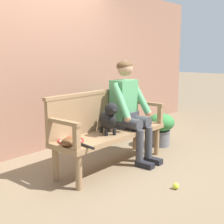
# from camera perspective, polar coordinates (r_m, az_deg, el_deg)

# --- Properties ---
(ground_plane) EXTENTS (40.00, 40.00, 0.00)m
(ground_plane) POSITION_cam_1_polar(r_m,az_deg,el_deg) (4.02, 0.00, -9.83)
(ground_plane) COLOR #7A664C
(brick_garden_fence) EXTENTS (8.00, 0.30, 2.53)m
(brick_garden_fence) POSITION_cam_1_polar(r_m,az_deg,el_deg) (4.76, -12.83, 8.63)
(brick_garden_fence) COLOR #936651
(brick_garden_fence) RESTS_ON ground
(hedge_bush_mid_left) EXTENTS (0.92, 0.85, 0.76)m
(hedge_bush_mid_left) POSITION_cam_1_polar(r_m,az_deg,el_deg) (5.23, -1.81, -0.70)
(hedge_bush_mid_left) COLOR #194C1E
(hedge_bush_mid_left) RESTS_ON ground
(garden_bench) EXTENTS (1.68, 0.49, 0.45)m
(garden_bench) POSITION_cam_1_polar(r_m,az_deg,el_deg) (3.91, 0.00, -4.47)
(garden_bench) COLOR #93704C
(garden_bench) RESTS_ON ground
(bench_backrest) EXTENTS (1.72, 0.06, 0.50)m
(bench_backrest) POSITION_cam_1_polar(r_m,az_deg,el_deg) (3.98, -2.39, 0.42)
(bench_backrest) COLOR #93704C
(bench_backrest) RESTS_ON garden_bench
(bench_armrest_left_end) EXTENTS (0.06, 0.49, 0.28)m
(bench_armrest_left_end) POSITION_cam_1_polar(r_m,az_deg,el_deg) (3.22, -7.97, -3.04)
(bench_armrest_left_end) COLOR #93704C
(bench_armrest_left_end) RESTS_ON garden_bench
(bench_armrest_right_end) EXTENTS (0.06, 0.49, 0.28)m
(bench_armrest_right_end) POSITION_cam_1_polar(r_m,az_deg,el_deg) (4.44, 7.51, 0.69)
(bench_armrest_right_end) COLOR #93704C
(bench_armrest_right_end) RESTS_ON garden_bench
(person_seated) EXTENTS (0.56, 0.65, 1.32)m
(person_seated) POSITION_cam_1_polar(r_m,az_deg,el_deg) (4.08, 3.04, 0.94)
(person_seated) COLOR black
(person_seated) RESTS_ON ground
(dog_on_bench) EXTENTS (0.30, 0.39, 0.40)m
(dog_on_bench) POSITION_cam_1_polar(r_m,az_deg,el_deg) (3.72, -0.59, -1.14)
(dog_on_bench) COLOR black
(dog_on_bench) RESTS_ON garden_bench
(tennis_racket) EXTENTS (0.33, 0.58, 0.03)m
(tennis_racket) POSITION_cam_1_polar(r_m,az_deg,el_deg) (3.47, -7.26, -5.29)
(tennis_racket) COLOR red
(tennis_racket) RESTS_ON garden_bench
(baseball_glove) EXTENTS (0.25, 0.20, 0.09)m
(baseball_glove) POSITION_cam_1_polar(r_m,az_deg,el_deg) (3.33, -7.73, -5.38)
(baseball_glove) COLOR brown
(baseball_glove) RESTS_ON garden_bench
(tennis_ball) EXTENTS (0.07, 0.07, 0.07)m
(tennis_ball) POSITION_cam_1_polar(r_m,az_deg,el_deg) (3.44, 11.58, -13.11)
(tennis_ball) COLOR #CCDB33
(tennis_ball) RESTS_ON ground
(potted_plant) EXTENTS (0.41, 0.41, 0.51)m
(potted_plant) POSITION_cam_1_polar(r_m,az_deg,el_deg) (4.87, 8.91, -2.73)
(potted_plant) COLOR slate
(potted_plant) RESTS_ON ground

